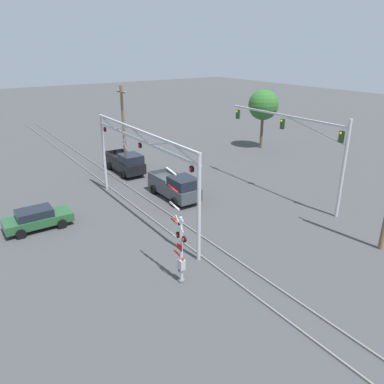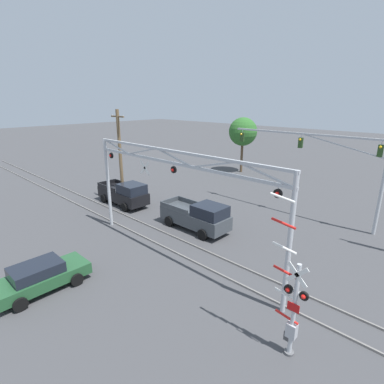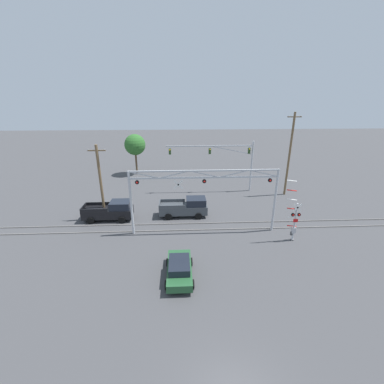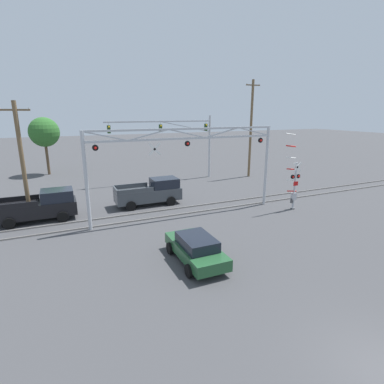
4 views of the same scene
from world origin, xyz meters
TOP-DOWN VIEW (x-y plane):
  - rail_track_near at (0.00, 15.81)m, footprint 80.00×0.08m
  - rail_track_far at (0.00, 17.25)m, footprint 80.00×0.08m
  - crossing_gantry at (-0.02, 15.53)m, footprint 14.08×0.27m
  - crossing_signal_mast at (8.14, 13.53)m, footprint 1.71×0.35m
  - traffic_signal_span at (4.70, 27.18)m, footprint 11.90×0.39m
  - pickup_truck_lead at (-1.67, 19.30)m, footprint 5.33×2.20m
  - pickup_truck_following at (-9.89, 18.77)m, footprint 5.26×2.20m
  - sedan_waiting at (-2.42, 8.79)m, footprint 2.06×4.37m
  - utility_pole_left at (-10.65, 19.10)m, footprint 1.80×0.28m
  - background_tree_beyond_span at (-9.72, 36.39)m, footprint 3.49×3.49m

SIDE VIEW (x-z plane):
  - rail_track_near at x=0.00m, z-range 0.00..0.10m
  - rail_track_far at x=0.00m, z-range 0.00..0.10m
  - sedan_waiting at x=-2.42m, z-range 0.03..1.45m
  - pickup_truck_following at x=-9.89m, z-range -0.02..2.10m
  - pickup_truck_lead at x=-1.67m, z-range -0.02..2.10m
  - crossing_signal_mast at x=8.14m, z-range -1.00..4.99m
  - utility_pole_left at x=-10.65m, z-range 0.14..8.34m
  - crossing_gantry at x=-0.02m, z-range 1.45..7.85m
  - traffic_signal_span at x=4.70m, z-range 1.40..8.47m
  - background_tree_beyond_span at x=-9.72m, z-range 1.66..8.54m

